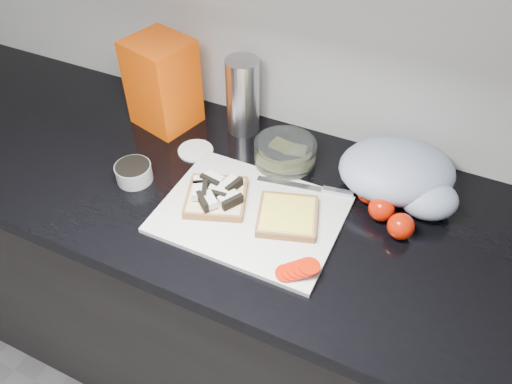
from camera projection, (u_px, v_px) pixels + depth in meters
base_cabinet at (249, 304)px, 1.52m from camera, size 3.50×0.60×0.86m
countertop at (247, 198)px, 1.20m from camera, size 3.50×0.64×0.04m
cutting_board at (250, 214)px, 1.13m from camera, size 0.40×0.30×0.01m
bread_left at (216, 195)px, 1.15m from camera, size 0.18×0.18×0.04m
bread_right at (287, 216)px, 1.11m from camera, size 0.17×0.17×0.02m
tomato_slices at (298, 270)px, 1.00m from camera, size 0.09×0.08×0.02m
knife at (317, 188)px, 1.18m from camera, size 0.23×0.06×0.01m
seed_tub at (134, 172)px, 1.21m from camera, size 0.09×0.09×0.04m
tub_lid at (196, 151)px, 1.30m from camera, size 0.12×0.12×0.01m
glass_bowl at (285, 154)px, 1.24m from camera, size 0.16×0.16×0.06m
bread_bag at (163, 83)px, 1.32m from camera, size 0.18×0.18×0.24m
steel_canister at (243, 96)px, 1.30m from camera, size 0.09×0.09×0.21m
grocery_bag at (401, 174)px, 1.15m from camera, size 0.33×0.30×0.12m
whole_tomatoes at (384, 208)px, 1.11m from camera, size 0.15×0.14×0.06m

